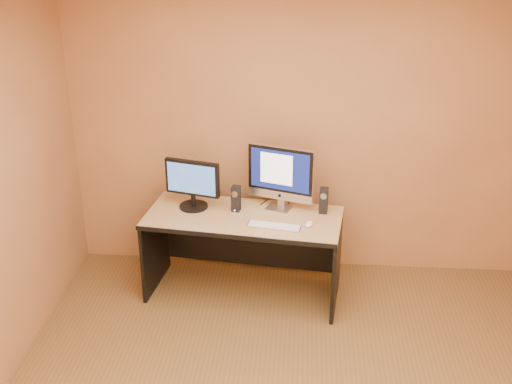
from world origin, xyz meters
TOP-DOWN VIEW (x-y plane):
  - walls at (0.00, 0.00)m, footprint 4.00×4.00m
  - ceiling at (0.00, 0.00)m, footprint 4.00×4.00m
  - desk at (-0.44, 1.44)m, footprint 1.68×0.89m
  - imac at (-0.15, 1.62)m, footprint 0.61×0.38m
  - second_monitor at (-0.87, 1.58)m, footprint 0.53×0.35m
  - speaker_left at (-0.50, 1.55)m, footprint 0.08×0.08m
  - speaker_right at (0.22, 1.56)m, footprint 0.08×0.08m
  - keyboard at (-0.17, 1.27)m, footprint 0.44×0.19m
  - mouse at (0.11, 1.31)m, footprint 0.08×0.11m
  - cable_a at (-0.07, 1.72)m, footprint 0.05×0.22m
  - cable_b at (-0.27, 1.74)m, footprint 0.09×0.17m

SIDE VIEW (x-z plane):
  - desk at x=-0.44m, z-range 0.00..0.74m
  - cable_a at x=-0.07m, z-range 0.74..0.75m
  - cable_b at x=-0.27m, z-range 0.74..0.75m
  - keyboard at x=-0.17m, z-range 0.74..0.76m
  - mouse at x=0.11m, z-range 0.74..0.78m
  - speaker_left at x=-0.50m, z-range 0.74..0.96m
  - speaker_right at x=0.22m, z-range 0.74..0.96m
  - second_monitor at x=-0.87m, z-range 0.74..1.16m
  - imac at x=-0.15m, z-range 0.74..1.29m
  - walls at x=0.00m, z-range 0.00..2.60m
  - ceiling at x=0.00m, z-range 2.60..2.60m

